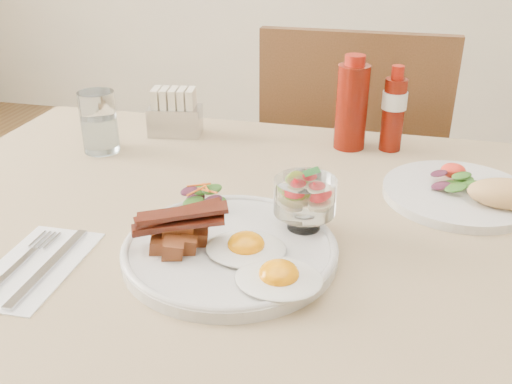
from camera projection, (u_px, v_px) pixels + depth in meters
The scene contains 13 objects.
table at pixel (313, 289), 0.83m from camera, with size 1.33×0.88×0.75m.
chair_far at pixel (350, 184), 1.46m from camera, with size 0.42×0.42×0.93m.
main_plate at pixel (230, 250), 0.74m from camera, with size 0.28×0.28×0.02m, color silver.
fried_eggs at pixel (262, 261), 0.69m from camera, with size 0.17×0.16×0.03m.
bacon_potato_pile at pixel (178, 230), 0.72m from camera, with size 0.12×0.09×0.05m.
side_salad at pixel (203, 199), 0.82m from camera, with size 0.07×0.06×0.04m.
fruit_cup at pixel (305, 197), 0.76m from camera, with size 0.08×0.08×0.08m.
second_plate at pixel (470, 192), 0.87m from camera, with size 0.24×0.23×0.06m.
ketchup_bottle at pixel (352, 105), 1.05m from camera, with size 0.06×0.06×0.17m.
hot_sauce_bottle at pixel (394, 110), 1.04m from camera, with size 0.05×0.05×0.16m.
sugar_caddy at pixel (175, 115), 1.13m from camera, with size 0.11×0.07×0.09m.
water_glass at pixel (99, 126), 1.05m from camera, with size 0.07×0.07×0.11m.
napkin_cutlery at pixel (35, 266), 0.72m from camera, with size 0.11×0.19×0.01m.
Camera 1 is at (0.08, -0.68, 1.16)m, focal length 40.00 mm.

